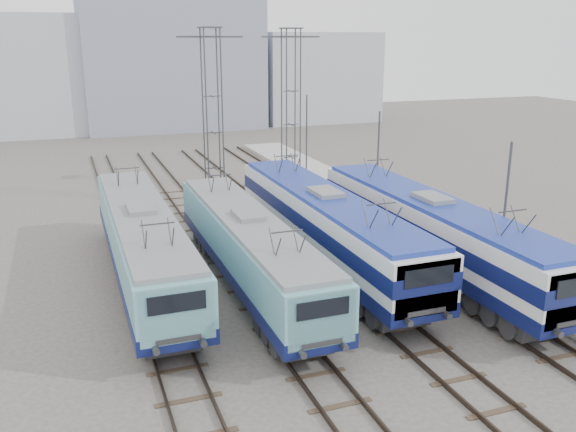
% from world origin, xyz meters
% --- Properties ---
extents(ground, '(160.00, 160.00, 0.00)m').
position_xyz_m(ground, '(0.00, 0.00, 0.00)').
color(ground, '#514C47').
extents(platform, '(4.00, 70.00, 0.30)m').
position_xyz_m(platform, '(10.20, 8.00, 0.15)').
color(platform, '#9E9E99').
rests_on(platform, ground).
extents(locomotive_far_left, '(2.86, 18.05, 3.40)m').
position_xyz_m(locomotive_far_left, '(-6.75, 8.15, 2.25)').
color(locomotive_far_left, '#0C1346').
rests_on(locomotive_far_left, ground).
extents(locomotive_center_left, '(2.73, 17.25, 3.25)m').
position_xyz_m(locomotive_center_left, '(-2.25, 5.93, 2.16)').
color(locomotive_center_left, '#0C1346').
rests_on(locomotive_center_left, ground).
extents(locomotive_center_right, '(2.98, 18.86, 3.55)m').
position_xyz_m(locomotive_center_right, '(2.25, 7.44, 2.40)').
color(locomotive_center_right, '#0C1346').
rests_on(locomotive_center_right, ground).
extents(locomotive_far_right, '(2.95, 18.65, 3.51)m').
position_xyz_m(locomotive_far_right, '(6.75, 4.78, 2.37)').
color(locomotive_far_right, '#0C1346').
rests_on(locomotive_far_right, ground).
extents(catenary_tower_west, '(4.50, 1.20, 12.00)m').
position_xyz_m(catenary_tower_west, '(0.00, 22.00, 6.64)').
color(catenary_tower_west, '#3F4247').
rests_on(catenary_tower_west, ground).
extents(catenary_tower_east, '(4.50, 1.20, 12.00)m').
position_xyz_m(catenary_tower_east, '(6.50, 24.00, 6.64)').
color(catenary_tower_east, '#3F4247').
rests_on(catenary_tower_east, ground).
extents(mast_front, '(0.12, 0.12, 7.00)m').
position_xyz_m(mast_front, '(8.60, 2.00, 3.50)').
color(mast_front, '#3F4247').
rests_on(mast_front, ground).
extents(mast_mid, '(0.12, 0.12, 7.00)m').
position_xyz_m(mast_mid, '(8.60, 14.00, 3.50)').
color(mast_mid, '#3F4247').
rests_on(mast_mid, ground).
extents(mast_rear, '(0.12, 0.12, 7.00)m').
position_xyz_m(mast_rear, '(8.60, 26.00, 3.50)').
color(mast_rear, '#3F4247').
rests_on(mast_rear, ground).
extents(building_west, '(18.00, 12.00, 14.00)m').
position_xyz_m(building_west, '(-14.00, 62.00, 7.00)').
color(building_west, '#A6AFBB').
rests_on(building_west, ground).
extents(building_center, '(22.00, 14.00, 18.00)m').
position_xyz_m(building_center, '(4.00, 62.00, 9.00)').
color(building_center, gray).
rests_on(building_center, ground).
extents(building_east, '(16.00, 12.00, 12.00)m').
position_xyz_m(building_east, '(24.00, 62.00, 6.00)').
color(building_east, '#A6AFBB').
rests_on(building_east, ground).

